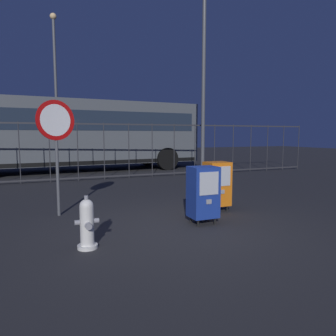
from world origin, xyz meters
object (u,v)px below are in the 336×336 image
street_light_near_right (204,60)px  fire_hydrant (87,224)px  newspaper_box_secondary (203,192)px  street_light_far_left (56,80)px  bus_near (78,132)px  newspaper_box_primary (217,184)px  stop_sign (56,133)px

street_light_near_right → fire_hydrant: bearing=-130.5°
newspaper_box_secondary → street_light_far_left: size_ratio=0.14×
street_light_far_left → bus_near: bearing=-76.1°
newspaper_box_primary → bus_near: bus_near is taller
newspaper_box_primary → street_light_near_right: size_ratio=0.14×
stop_sign → street_light_far_left: (0.59, 10.45, 2.71)m
fire_hydrant → street_light_near_right: street_light_near_right is taller
newspaper_box_primary → stop_sign: size_ratio=0.46×
stop_sign → bus_near: 7.76m
street_light_near_right → street_light_far_left: bearing=126.8°
newspaper_box_secondary → street_light_far_left: street_light_far_left is taller
newspaper_box_primary → newspaper_box_secondary: 1.01m
stop_sign → fire_hydrant: bearing=-82.7°
stop_sign → newspaper_box_secondary: bearing=-33.6°
stop_sign → street_light_near_right: (5.41, 4.01, 2.70)m
newspaper_box_primary → street_light_near_right: 6.56m
bus_near → street_light_far_left: size_ratio=1.42×
bus_near → street_light_near_right: street_light_near_right is taller
fire_hydrant → stop_sign: 2.38m
fire_hydrant → newspaper_box_primary: 3.04m
newspaper_box_secondary → stop_sign: 2.99m
bus_near → fire_hydrant: bearing=-98.9°
fire_hydrant → stop_sign: (-0.26, 2.01, 1.25)m
newspaper_box_secondary → street_light_far_left: bearing=98.3°
stop_sign → street_light_near_right: street_light_near_right is taller
fire_hydrant → bus_near: 9.81m
fire_hydrant → street_light_near_right: (5.15, 6.03, 3.95)m
fire_hydrant → street_light_far_left: 13.08m
newspaper_box_primary → street_light_far_left: street_light_far_left is taller
newspaper_box_primary → stop_sign: 3.34m
stop_sign → street_light_far_left: bearing=86.8°
street_light_near_right → newspaper_box_primary: bearing=-115.8°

